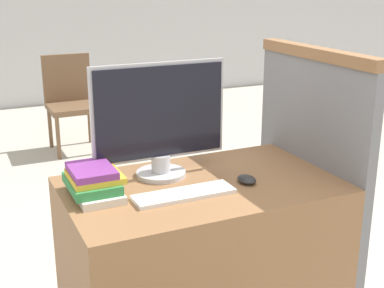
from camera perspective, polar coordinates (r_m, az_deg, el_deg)
name	(u,v)px	position (r m, az deg, el deg)	size (l,w,h in m)	color
desk	(201,264)	(2.37, 0.97, -12.64)	(1.12, 0.69, 0.74)	#8C603D
carrel_divider	(309,181)	(2.58, 12.38, -3.89)	(0.07, 0.79, 1.27)	slate
monitor	(160,120)	(2.22, -3.44, 2.58)	(0.58, 0.21, 0.49)	#B7B7BC
keyboard	(184,194)	(2.09, -0.85, -5.37)	(0.40, 0.12, 0.02)	white
mouse	(247,179)	(2.22, 5.85, -3.77)	(0.07, 0.10, 0.03)	#262626
book_stack	(94,182)	(2.11, -10.45, -4.01)	(0.20, 0.28, 0.12)	silver
far_chair	(71,98)	(5.09, -12.82, 4.81)	(0.44, 0.44, 0.87)	brown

